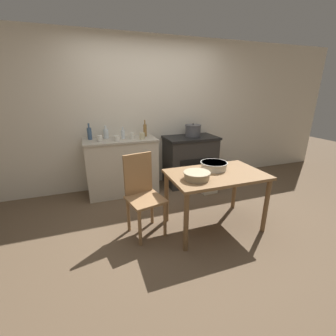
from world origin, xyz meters
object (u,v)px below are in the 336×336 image
Objects in this scene: chair at (143,193)px; bottle_left at (89,133)px; bottle_center_left at (145,130)px; work_table at (216,181)px; mixing_bowl_large at (214,165)px; cup_center_right at (100,138)px; cup_mid_right at (117,138)px; flour_sack at (209,182)px; bottle_far_left at (123,134)px; stock_pot at (193,130)px; stove at (190,160)px; cup_center at (142,136)px; cup_right at (132,136)px; mixing_bowl_small at (197,175)px; bottle_mid_left at (106,133)px.

bottle_left reaches higher than chair.
bottle_center_left is (0.90, -0.04, 0.01)m from bottle_left.
mixing_bowl_large is at bearing 73.21° from work_table.
cup_mid_right is (0.25, -0.05, -0.00)m from cup_center_right.
bottle_far_left reaches higher than flour_sack.
bottle_center_left reaches higher than stock_pot.
cup_center is (-0.92, -0.12, 0.54)m from stove.
stock_pot is 1.13m from cup_right.
mixing_bowl_large is 0.42m from mixing_bowl_small.
cup_center is 1.16× the size of cup_mid_right.
cup_center is (-1.05, 0.39, 0.79)m from flour_sack.
bottle_mid_left is 2.12× the size of cup_right.
work_table is at bearing -116.27° from flour_sack.
bottle_left is at bearing 149.83° from cup_mid_right.
cup_center is (-0.11, -0.23, -0.06)m from bottle_center_left.
cup_center_right is at bearing -178.91° from stove.
flour_sack is at bearing -22.78° from bottle_mid_left.
cup_center is (0.28, -0.16, -0.02)m from bottle_far_left.
chair is 1.33m from cup_center_right.
mixing_bowl_small is (-0.31, -0.09, 0.15)m from work_table.
flour_sack is 1.37m from cup_center.
stock_pot is at bearing 75.44° from work_table.
cup_center is (0.54, -0.27, -0.03)m from bottle_mid_left.
stove is 3.40× the size of bottle_center_left.
work_table is 1.11m from flour_sack.
flour_sack is at bearing -16.53° from cup_mid_right.
mixing_bowl_small is (0.56, -0.30, 0.26)m from chair.
bottle_left is at bearing 128.06° from cup_center_right.
cup_right is (-0.25, -0.13, -0.06)m from bottle_center_left.
mixing_bowl_large is 3.94× the size of cup_center_right.
cup_center reaches higher than work_table.
chair is at bearing -134.92° from stock_pot.
cup_center is at bearing -18.46° from bottle_left.
cup_center is at bearing 159.42° from flour_sack.
mixing_bowl_small is at bearing -83.75° from bottle_center_left.
mixing_bowl_small is (-0.76, -1.01, 0.58)m from flour_sack.
stock_pot is at bearing 66.03° from mixing_bowl_small.
work_table is at bearing -53.52° from cup_mid_right.
mixing_bowl_large is at bearing -69.30° from bottle_center_left.
bottle_center_left is (-0.49, 1.54, 0.41)m from work_table.
stock_pot is (1.25, 1.26, 0.48)m from chair.
cup_center reaches higher than mixing_bowl_large.
cup_center_right is at bearing 172.55° from cup_center.
mixing_bowl_small is 1.48× the size of bottle_mid_left.
cup_center_right is at bearing 122.29° from mixing_bowl_small.
cup_center is (-0.29, 1.40, 0.20)m from mixing_bowl_small.
cup_right is at bearing 13.15° from cup_mid_right.
stock_pot is 1.78m from bottle_left.
bottle_far_left is 0.53m from bottle_left.
bottle_left is at bearing 160.33° from flour_sack.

